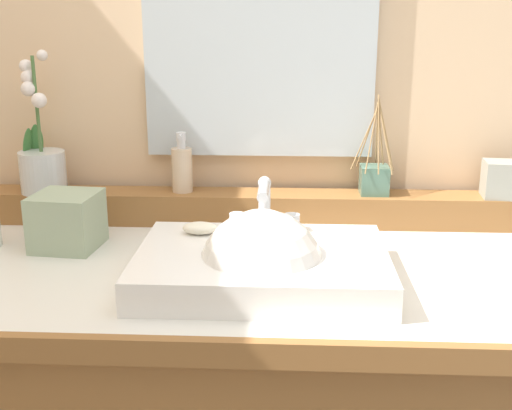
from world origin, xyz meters
TOP-DOWN VIEW (x-y plane):
  - wall_back at (0.00, 0.44)m, footprint 3.24×0.20m
  - back_ledge at (0.00, 0.27)m, footprint 1.32×0.10m
  - sink_basin at (0.02, -0.10)m, footprint 0.46×0.33m
  - soap_bar at (-0.10, -0.00)m, footprint 0.07×0.04m
  - potted_plant at (-0.51, 0.25)m, footprint 0.11×0.11m
  - soap_dispenser at (-0.18, 0.27)m, footprint 0.05×0.05m
  - reed_diffuser at (0.27, 0.27)m, footprint 0.10×0.10m
  - trinket_box at (0.57, 0.26)m, footprint 0.10×0.08m
  - tissue_box at (-0.40, 0.08)m, footprint 0.14×0.14m
  - mirror at (-0.00, 0.32)m, footprint 0.54×0.02m

SIDE VIEW (x-z plane):
  - sink_basin at x=0.02m, z-range 0.77..1.04m
  - back_ledge at x=0.00m, z-range 0.88..0.95m
  - tissue_box at x=-0.40m, z-range 0.88..0.99m
  - soap_bar at x=-0.10m, z-range 0.94..0.96m
  - reed_diffuser at x=0.27m, z-range 0.87..1.11m
  - trinket_box at x=0.57m, z-range 0.95..1.04m
  - soap_dispenser at x=-0.18m, z-range 0.94..1.08m
  - potted_plant at x=-0.51m, z-range 0.87..1.20m
  - wall_back at x=0.00m, z-range 0.00..2.44m
  - mirror at x=0.00m, z-range 1.03..1.61m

